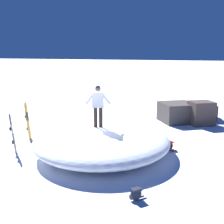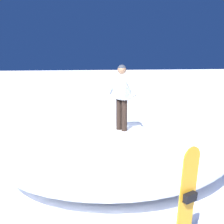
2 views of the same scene
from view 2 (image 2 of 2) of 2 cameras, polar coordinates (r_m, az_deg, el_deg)
The scene contains 6 objects.
ground at distance 7.85m, azimuth 4.50°, elevation -10.75°, with size 240.00×240.00×0.00m, color white.
snow_mound at distance 7.53m, azimuth 1.10°, elevation -7.35°, with size 5.81×5.30×1.06m, color white.
snowboarder_standing at distance 7.15m, azimuth 1.92°, elevation 3.93°, with size 0.40×0.96×1.62m.
snowboard_secondary_upright at distance 3.96m, azimuth 14.33°, elevation -17.97°, with size 0.32×0.24×1.73m.
backpack_near at distance 10.96m, azimuth 12.36°, elevation -4.15°, with size 0.48×0.47×0.34m.
backpack_far at distance 9.53m, azimuth -11.78°, elevation -6.13°, with size 0.55×0.67×0.35m.
Camera 2 is at (-3.16, -6.65, 2.69)m, focal length 46.72 mm.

